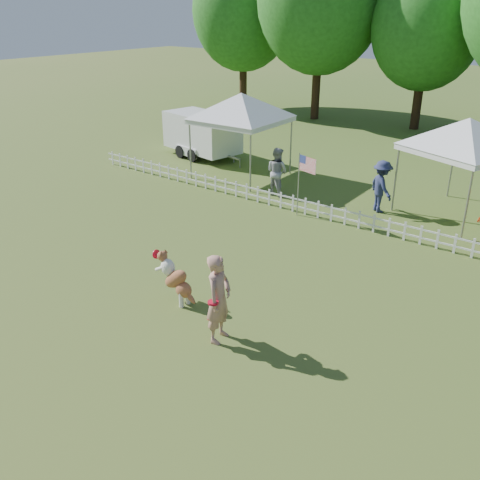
{
  "coord_description": "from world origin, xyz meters",
  "views": [
    {
      "loc": [
        7.96,
        -7.76,
        6.6
      ],
      "look_at": [
        0.34,
        2.0,
        1.1
      ],
      "focal_mm": 40.0,
      "sensor_mm": 36.0,
      "label": 1
    }
  ],
  "objects_px": {
    "flag_pole": "(298,185)",
    "spectator_b": "(381,186)",
    "handler": "(219,299)",
    "dog": "(176,279)",
    "canopy_tent_right": "(461,169)",
    "cargo_trailer": "(202,135)",
    "canopy_tent_left": "(241,136)",
    "frisbee_on_turf": "(212,318)",
    "spectator_a": "(277,172)"
  },
  "relations": [
    {
      "from": "spectator_b",
      "to": "cargo_trailer",
      "type": "bearing_deg",
      "value": 27.63
    },
    {
      "from": "frisbee_on_turf",
      "to": "canopy_tent_left",
      "type": "distance_m",
      "value": 11.19
    },
    {
      "from": "dog",
      "to": "frisbee_on_turf",
      "type": "xyz_separation_m",
      "value": [
        1.14,
        -0.07,
        -0.6
      ]
    },
    {
      "from": "flag_pole",
      "to": "spectator_a",
      "type": "relative_size",
      "value": 1.2
    },
    {
      "from": "frisbee_on_turf",
      "to": "handler",
      "type": "bearing_deg",
      "value": -37.25
    },
    {
      "from": "canopy_tent_right",
      "to": "frisbee_on_turf",
      "type": "bearing_deg",
      "value": -81.7
    },
    {
      "from": "handler",
      "to": "dog",
      "type": "relative_size",
      "value": 1.62
    },
    {
      "from": "cargo_trailer",
      "to": "flag_pole",
      "type": "xyz_separation_m",
      "value": [
        7.62,
        -3.75,
        0.07
      ]
    },
    {
      "from": "dog",
      "to": "flag_pole",
      "type": "relative_size",
      "value": 0.57
    },
    {
      "from": "spectator_a",
      "to": "frisbee_on_turf",
      "type": "bearing_deg",
      "value": 121.0
    },
    {
      "from": "spectator_a",
      "to": "spectator_b",
      "type": "xyz_separation_m",
      "value": [
        3.79,
        0.75,
        -0.0
      ]
    },
    {
      "from": "frisbee_on_turf",
      "to": "spectator_b",
      "type": "distance_m",
      "value": 8.84
    },
    {
      "from": "canopy_tent_right",
      "to": "handler",
      "type": "bearing_deg",
      "value": -77.63
    },
    {
      "from": "dog",
      "to": "flag_pole",
      "type": "distance_m",
      "value": 6.73
    },
    {
      "from": "dog",
      "to": "spectator_a",
      "type": "height_order",
      "value": "spectator_a"
    },
    {
      "from": "dog",
      "to": "canopy_tent_right",
      "type": "height_order",
      "value": "canopy_tent_right"
    },
    {
      "from": "handler",
      "to": "dog",
      "type": "xyz_separation_m",
      "value": [
        -1.81,
        0.57,
        -0.38
      ]
    },
    {
      "from": "flag_pole",
      "to": "spectator_a",
      "type": "bearing_deg",
      "value": 159.26
    },
    {
      "from": "dog",
      "to": "canopy_tent_left",
      "type": "distance_m",
      "value": 10.45
    },
    {
      "from": "cargo_trailer",
      "to": "spectator_a",
      "type": "distance_m",
      "value": 6.36
    },
    {
      "from": "flag_pole",
      "to": "spectator_b",
      "type": "relative_size",
      "value": 1.2
    },
    {
      "from": "canopy_tent_left",
      "to": "flag_pole",
      "type": "xyz_separation_m",
      "value": [
        4.27,
        -2.4,
        -0.58
      ]
    },
    {
      "from": "canopy_tent_left",
      "to": "spectator_b",
      "type": "height_order",
      "value": "canopy_tent_left"
    },
    {
      "from": "dog",
      "to": "cargo_trailer",
      "type": "bearing_deg",
      "value": 131.66
    },
    {
      "from": "canopy_tent_right",
      "to": "spectator_b",
      "type": "distance_m",
      "value": 2.58
    },
    {
      "from": "frisbee_on_turf",
      "to": "canopy_tent_right",
      "type": "bearing_deg",
      "value": 77.39
    },
    {
      "from": "canopy_tent_right",
      "to": "cargo_trailer",
      "type": "distance_m",
      "value": 11.85
    },
    {
      "from": "handler",
      "to": "spectator_b",
      "type": "relative_size",
      "value": 1.1
    },
    {
      "from": "canopy_tent_left",
      "to": "frisbee_on_turf",
      "type": "bearing_deg",
      "value": -57.96
    },
    {
      "from": "handler",
      "to": "flag_pole",
      "type": "bearing_deg",
      "value": 7.06
    },
    {
      "from": "canopy_tent_left",
      "to": "cargo_trailer",
      "type": "relative_size",
      "value": 0.72
    },
    {
      "from": "frisbee_on_turf",
      "to": "flag_pole",
      "type": "bearing_deg",
      "value": 106.33
    },
    {
      "from": "dog",
      "to": "flag_pole",
      "type": "xyz_separation_m",
      "value": [
        -0.83,
        6.67,
        0.47
      ]
    },
    {
      "from": "dog",
      "to": "cargo_trailer",
      "type": "height_order",
      "value": "cargo_trailer"
    },
    {
      "from": "frisbee_on_turf",
      "to": "flag_pole",
      "type": "height_order",
      "value": "flag_pole"
    },
    {
      "from": "dog",
      "to": "frisbee_on_turf",
      "type": "height_order",
      "value": "dog"
    },
    {
      "from": "frisbee_on_turf",
      "to": "spectator_a",
      "type": "bearing_deg",
      "value": 114.82
    },
    {
      "from": "cargo_trailer",
      "to": "spectator_a",
      "type": "bearing_deg",
      "value": -12.64
    },
    {
      "from": "cargo_trailer",
      "to": "flag_pole",
      "type": "height_order",
      "value": "flag_pole"
    },
    {
      "from": "handler",
      "to": "spectator_a",
      "type": "xyz_separation_m",
      "value": [
        -4.38,
        8.55,
        -0.09
      ]
    },
    {
      "from": "flag_pole",
      "to": "spectator_b",
      "type": "xyz_separation_m",
      "value": [
        2.04,
        2.06,
        -0.18
      ]
    },
    {
      "from": "spectator_b",
      "to": "spectator_a",
      "type": "bearing_deg",
      "value": 48.71
    },
    {
      "from": "frisbee_on_turf",
      "to": "canopy_tent_left",
      "type": "relative_size",
      "value": 0.06
    },
    {
      "from": "canopy_tent_left",
      "to": "spectator_a",
      "type": "bearing_deg",
      "value": -25.65
    },
    {
      "from": "handler",
      "to": "flag_pole",
      "type": "distance_m",
      "value": 7.7
    },
    {
      "from": "flag_pole",
      "to": "canopy_tent_left",
      "type": "bearing_deg",
      "value": 166.81
    },
    {
      "from": "handler",
      "to": "canopy_tent_right",
      "type": "bearing_deg",
      "value": -21.48
    },
    {
      "from": "canopy_tent_right",
      "to": "spectator_b",
      "type": "height_order",
      "value": "canopy_tent_right"
    },
    {
      "from": "handler",
      "to": "canopy_tent_left",
      "type": "bearing_deg",
      "value": 22.66
    },
    {
      "from": "flag_pole",
      "to": "spectator_b",
      "type": "height_order",
      "value": "flag_pole"
    }
  ]
}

